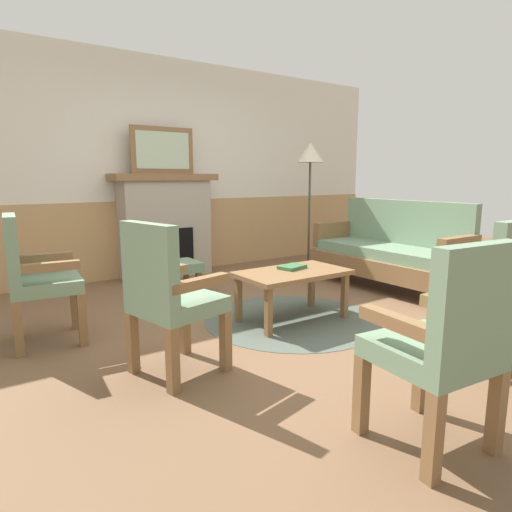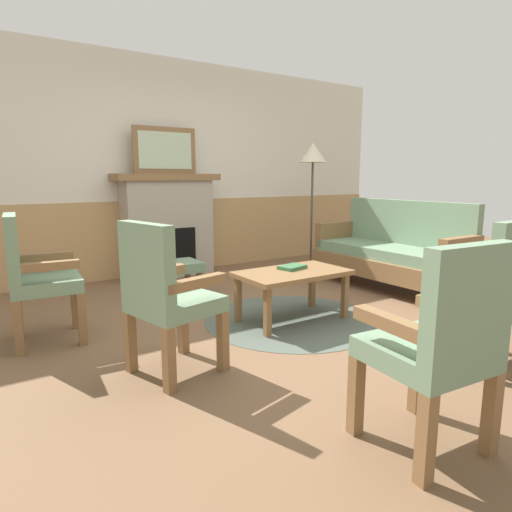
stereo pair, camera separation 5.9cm
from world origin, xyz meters
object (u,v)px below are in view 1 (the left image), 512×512
at_px(framed_picture, 163,150).
at_px(coffee_table, 293,277).
at_px(armchair_near_fireplace, 34,274).
at_px(couch, 390,253).
at_px(armchair_front_center, 493,286).
at_px(fireplace, 165,225).
at_px(footstool, 179,269).
at_px(armchair_by_window_left, 168,293).
at_px(book_on_table, 292,267).
at_px(floor_lamp_by_couch, 310,161).
at_px(armchair_front_left, 445,339).

relative_size(framed_picture, coffee_table, 0.83).
bearing_deg(armchair_near_fireplace, couch, -5.85).
distance_m(armchair_near_fireplace, armchair_front_center, 3.21).
height_order(coffee_table, armchair_near_fireplace, armchair_near_fireplace).
bearing_deg(fireplace, couch, -47.26).
bearing_deg(footstool, armchair_by_window_left, -116.59).
distance_m(fireplace, book_on_table, 2.22).
distance_m(framed_picture, floor_lamp_by_couch, 1.90).
bearing_deg(armchair_front_center, coffee_table, 108.79).
bearing_deg(couch, armchair_near_fireplace, 174.15).
bearing_deg(framed_picture, footstool, -105.66).
distance_m(fireplace, floor_lamp_by_couch, 2.06).
bearing_deg(armchair_front_center, couch, 56.66).
bearing_deg(armchair_front_left, fireplace, 83.80).
distance_m(coffee_table, floor_lamp_by_couch, 2.46).
bearing_deg(armchair_by_window_left, fireplace, 67.09).
xyz_separation_m(fireplace, coffee_table, (0.20, -2.28, -0.27)).
bearing_deg(book_on_table, footstool, 112.62).
relative_size(armchair_near_fireplace, floor_lamp_by_couch, 0.58).
bearing_deg(armchair_front_left, floor_lamp_by_couch, 57.08).
distance_m(couch, footstool, 2.35).
xyz_separation_m(footstool, armchair_front_left, (-0.18, -3.16, 0.25)).
relative_size(framed_picture, floor_lamp_by_couch, 0.48).
relative_size(coffee_table, armchair_near_fireplace, 0.98).
bearing_deg(framed_picture, armchair_near_fireplace, -136.79).
xyz_separation_m(armchair_by_window_left, floor_lamp_by_couch, (2.90, 1.98, 0.91)).
bearing_deg(footstool, armchair_front_center, -70.98).
bearing_deg(book_on_table, armchair_front_left, -110.04).
distance_m(fireplace, coffee_table, 2.30).
bearing_deg(coffee_table, armchair_front_center, -71.21).
distance_m(framed_picture, armchair_near_fireplace, 2.59).
xyz_separation_m(book_on_table, armchair_by_window_left, (-1.39, -0.49, 0.08)).
xyz_separation_m(footstool, armchair_by_window_left, (-0.87, -1.74, 0.25)).
bearing_deg(footstool, book_on_table, -67.38).
height_order(footstool, armchair_near_fireplace, armchair_near_fireplace).
bearing_deg(armchair_front_center, floor_lamp_by_couch, 70.59).
height_order(fireplace, book_on_table, fireplace).
relative_size(book_on_table, armchair_by_window_left, 0.24).
xyz_separation_m(framed_picture, couch, (1.84, -1.99, -1.16)).
relative_size(footstool, armchair_front_center, 0.41).
bearing_deg(armchair_near_fireplace, book_on_table, -16.09).
bearing_deg(floor_lamp_by_couch, armchair_front_left, -122.92).
bearing_deg(framed_picture, couch, -47.26).
relative_size(footstool, armchair_front_left, 0.41).
bearing_deg(armchair_by_window_left, book_on_table, 19.49).
distance_m(coffee_table, armchair_front_center, 1.55).
relative_size(fireplace, footstool, 3.25).
relative_size(fireplace, armchair_by_window_left, 1.33).
bearing_deg(book_on_table, framed_picture, 96.54).
distance_m(armchair_by_window_left, armchair_front_center, 2.11).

